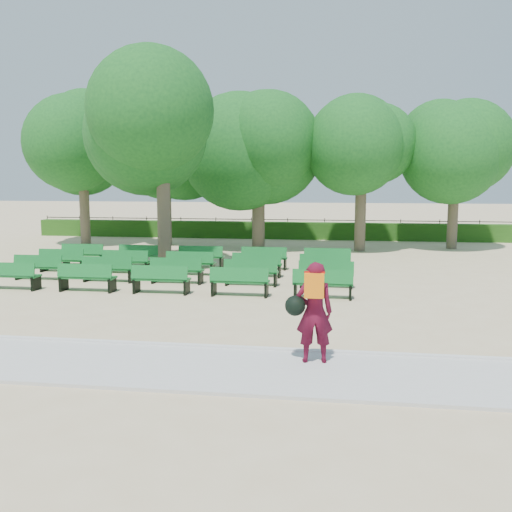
{
  "coord_description": "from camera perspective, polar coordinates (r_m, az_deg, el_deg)",
  "views": [
    {
      "loc": [
        3.81,
        -16.5,
        3.24
      ],
      "look_at": [
        1.52,
        -1.0,
        1.1
      ],
      "focal_mm": 40.0,
      "sensor_mm": 36.0,
      "label": 1
    }
  ],
  "objects": [
    {
      "name": "tree_among",
      "position": [
        20.46,
        -9.36,
        11.92
      ],
      "size": [
        5.27,
        5.27,
        7.14
      ],
      "color": "brown",
      "rests_on": "ground"
    },
    {
      "name": "tree_line",
      "position": [
        26.97,
        0.21,
        0.88
      ],
      "size": [
        21.8,
        6.8,
        7.04
      ],
      "primitive_type": null,
      "color": "#185C1D",
      "rests_on": "ground"
    },
    {
      "name": "person",
      "position": [
        9.93,
        5.7,
        -5.46
      ],
      "size": [
        0.86,
        0.54,
        1.77
      ],
      "rotation": [
        0.0,
        0.0,
        3.29
      ],
      "color": "#4D0B1E",
      "rests_on": "ground"
    },
    {
      "name": "curb",
      "position": [
        11.39,
        -11.63,
        -8.65
      ],
      "size": [
        30.0,
        0.12,
        0.1
      ],
      "primitive_type": "cube",
      "color": "silver",
      "rests_on": "ground"
    },
    {
      "name": "paving",
      "position": [
        10.38,
        -13.82,
        -10.48
      ],
      "size": [
        30.0,
        2.2,
        0.06
      ],
      "primitive_type": "cube",
      "color": "beige",
      "rests_on": "ground"
    },
    {
      "name": "fence",
      "position": [
        31.31,
        1.35,
        1.84
      ],
      "size": [
        26.0,
        0.1,
        1.02
      ],
      "primitive_type": null,
      "color": "black",
      "rests_on": "ground"
    },
    {
      "name": "bench_array",
      "position": [
        18.62,
        -7.15,
        -2.04
      ],
      "size": [
        1.63,
        0.51,
        1.03
      ],
      "rotation": [
        0.0,
        0.0,
        0.0
      ],
      "color": "#126927",
      "rests_on": "ground"
    },
    {
      "name": "ground",
      "position": [
        17.25,
        -4.53,
        -3.08
      ],
      "size": [
        120.0,
        120.0,
        0.0
      ],
      "primitive_type": "plane",
      "color": "#C9B185"
    },
    {
      "name": "hedge",
      "position": [
        30.87,
        1.27,
        2.59
      ],
      "size": [
        26.0,
        0.7,
        0.9
      ],
      "primitive_type": "cube",
      "color": "#255515",
      "rests_on": "ground"
    }
  ]
}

